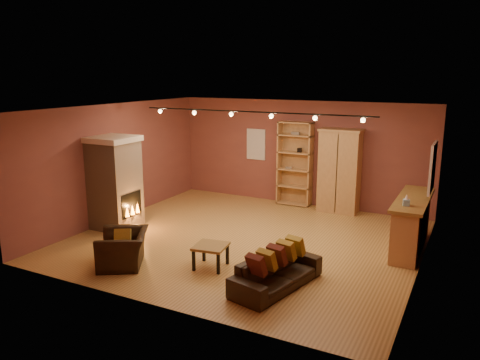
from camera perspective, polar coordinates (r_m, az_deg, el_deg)
The scene contains 16 objects.
floor at distance 10.13m, azimuth 0.75°, elevation -7.29°, with size 7.00×7.00×0.00m, color #A5793A.
ceiling at distance 9.53m, azimuth 0.80°, elevation 8.71°, with size 7.00×7.00×0.00m, color brown.
back_wall at distance 12.68m, azimuth 7.33°, elevation 3.28°, with size 7.00×0.02×2.80m, color brown.
left_wall at distance 11.69m, azimuth -14.79°, elevation 2.14°, with size 0.02×6.50×2.80m, color brown.
right_wall at distance 8.80m, azimuth 21.64°, elevation -1.80°, with size 0.02×6.50×2.80m, color brown.
fireplace at distance 11.02m, azimuth -14.98°, elevation -0.32°, with size 1.01×0.98×2.12m.
back_window at distance 13.13m, azimuth 1.97°, elevation 4.37°, with size 0.56×0.04×0.86m, color silver.
bookcase at distance 12.64m, azimuth 6.80°, elevation 2.09°, with size 0.92×0.36×2.26m.
armoire at distance 12.14m, azimuth 12.04°, elevation 1.12°, with size 1.06×0.60×2.14m.
bar_counter at distance 10.05m, azimuth 20.16°, elevation -4.99°, with size 0.60×2.25×1.08m.
tissue_box at distance 9.27m, azimuth 19.63°, elevation -2.43°, with size 0.14×0.14×0.22m.
right_window at distance 10.12m, azimuth 22.42°, elevation 1.40°, with size 0.05×0.90×1.00m, color silver.
loveseat at distance 7.90m, azimuth 4.50°, elevation -10.45°, with size 0.91×1.86×0.75m.
armchair at distance 8.98m, azimuth -14.08°, elevation -7.46°, with size 1.06×1.17×0.86m.
coffee_table at distance 8.65m, azimuth -3.59°, elevation -8.31°, with size 0.65×0.65×0.43m.
track_rail at distance 9.72m, azimuth 1.33°, elevation 8.12°, with size 5.20×0.09×0.13m.
Camera 1 is at (4.23, -8.52, 3.49)m, focal length 35.00 mm.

